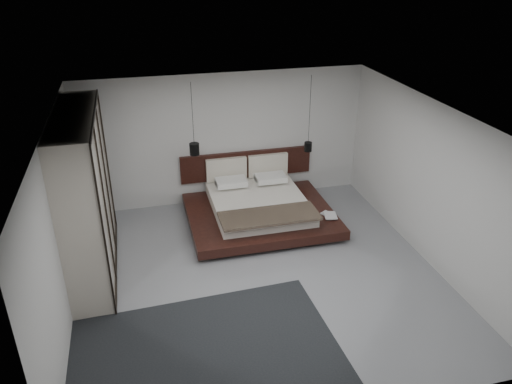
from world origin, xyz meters
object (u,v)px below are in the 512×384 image
object	(u,v)px
lattice_screen	(76,167)
bed	(258,207)
wardrobe	(85,196)
rug	(205,360)
pendant_left	(194,149)
pendant_right	(308,146)

from	to	relation	value
lattice_screen	bed	xyz separation A→B (m)	(3.42, -0.55, -1.01)
wardrobe	rug	bearing A→B (deg)	-60.54
pendant_left	pendant_right	world-z (taller)	same
lattice_screen	rug	xyz separation A→B (m)	(1.75, -4.15, -1.29)
pendant_right	wardrobe	bearing A→B (deg)	-161.99
pendant_left	lattice_screen	bearing A→B (deg)	177.81
pendant_left	pendant_right	bearing A→B (deg)	0.00
pendant_right	wardrobe	xyz separation A→B (m)	(-4.34, -1.41, 0.06)
bed	pendant_right	world-z (taller)	pendant_right
bed	wardrobe	distance (m)	3.48
pendant_left	wardrobe	xyz separation A→B (m)	(-1.99, -1.41, -0.10)
pendant_left	wardrobe	world-z (taller)	pendant_left
pendant_left	pendant_right	xyz separation A→B (m)	(2.36, 0.00, -0.16)
pendant_left	rug	size ratio (longest dim) A/B	0.39
pendant_left	bed	bearing A→B (deg)	-21.35
pendant_right	wardrobe	world-z (taller)	pendant_right
lattice_screen	pendant_right	distance (m)	4.60
pendant_right	bed	bearing A→B (deg)	-158.65
bed	rug	xyz separation A→B (m)	(-1.67, -3.60, -0.29)
lattice_screen	bed	bearing A→B (deg)	-9.08
bed	pendant_left	world-z (taller)	pendant_left
pendant_left	wardrobe	size ratio (longest dim) A/B	0.51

